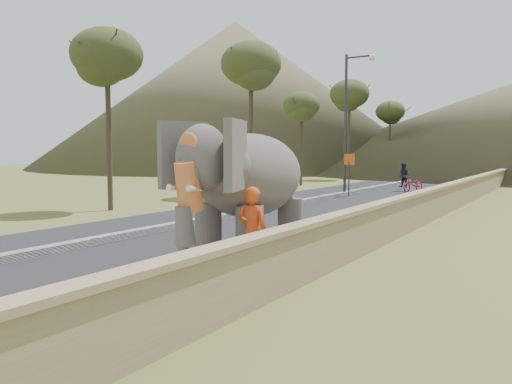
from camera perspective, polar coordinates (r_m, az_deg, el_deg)
ground at (r=10.71m, az=-3.32°, el=-9.37°), size 160.00×160.00×0.00m
road at (r=21.65m, az=1.42°, el=-2.10°), size 7.00×120.00×0.03m
median at (r=21.64m, az=1.42°, el=-1.85°), size 0.35×120.00×0.22m
walkway at (r=19.56m, az=14.09°, el=-2.81°), size 3.00×120.00×0.15m
parapet at (r=19.05m, az=18.83°, el=-1.68°), size 0.30×120.00×1.10m
lamppost at (r=29.11m, az=10.79°, el=9.17°), size 1.76×0.36×8.00m
signboard at (r=28.41m, az=10.59°, el=2.77°), size 0.60×0.08×2.40m
hill_left at (r=77.68m, az=-2.38°, el=11.02°), size 60.00×60.00×22.00m
elephant_and_man at (r=11.16m, az=-0.57°, el=-0.25°), size 2.39×4.21×3.00m
motorcyclist at (r=32.72m, az=17.15°, el=1.23°), size 1.69×1.93×1.82m
trees at (r=37.08m, az=24.23°, el=6.54°), size 47.42×41.73×9.06m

